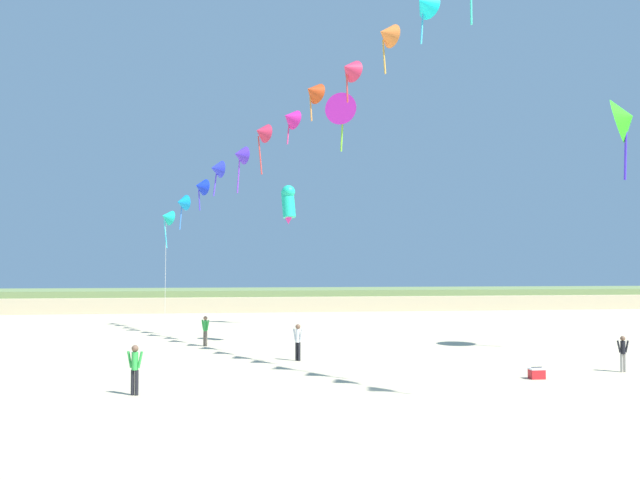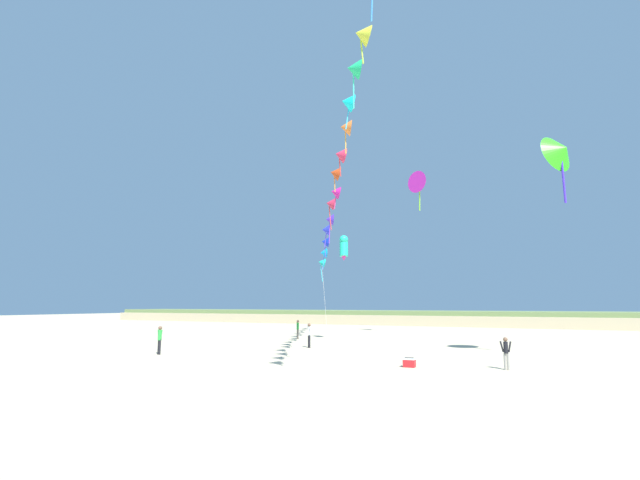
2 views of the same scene
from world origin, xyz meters
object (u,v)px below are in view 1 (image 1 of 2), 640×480
person_mid_center (623,351)px  person_far_left (205,329)px  large_kite_low_lead (288,203)px  person_near_left (135,366)px  large_kite_high_solo (625,119)px  beach_cooler (537,373)px  person_near_right (298,340)px  large_kite_mid_trail (342,110)px

person_mid_center → person_far_left: size_ratio=0.91×
person_mid_center → large_kite_low_lead: size_ratio=0.68×
person_near_left → person_far_left: (1.99, 14.13, -0.03)m
large_kite_high_solo → beach_cooler: 15.10m
person_near_left → large_kite_low_lead: large_kite_low_lead is taller
large_kite_high_solo → person_far_left: bearing=161.7°
person_near_left → large_kite_low_lead: (6.55, 13.91, 6.97)m
person_near_left → person_mid_center: bearing=6.9°
person_near_right → person_far_left: (-4.43, 6.51, -0.03)m
large_kite_low_lead → person_mid_center: bearing=-41.9°
person_near_left → person_near_right: bearing=49.9°
person_near_left → person_near_right: 9.96m
large_kite_mid_trail → large_kite_high_solo: size_ratio=0.97×
large_kite_low_lead → large_kite_high_solo: (16.25, -6.69, 3.80)m
large_kite_mid_trail → beach_cooler: large_kite_mid_trail is taller
person_mid_center → large_kite_mid_trail: 26.78m
large_kite_low_lead → large_kite_high_solo: size_ratio=0.51×
person_near_left → large_kite_high_solo: bearing=17.6°
person_near_right → beach_cooler: person_near_right is taller
person_near_right → large_kite_high_solo: 19.62m
person_mid_center → large_kite_mid_trail: size_ratio=0.36×
large_kite_high_solo → beach_cooler: large_kite_high_solo is taller
person_mid_center → large_kite_low_lead: large_kite_low_lead is taller
person_near_left → beach_cooler: (15.09, 1.27, -0.77)m
large_kite_mid_trail → person_mid_center: bearing=-68.6°
person_mid_center → large_kite_mid_trail: bearing=111.4°
large_kite_mid_trail → person_near_left: bearing=-115.9°
person_far_left → beach_cooler: size_ratio=2.86×
large_kite_low_lead → large_kite_mid_trail: (4.70, 9.31, 7.59)m
person_mid_center → large_kite_low_lead: bearing=138.1°
large_kite_low_lead → large_kite_high_solo: large_kite_high_solo is taller
person_far_left → beach_cooler: person_far_left is taller
person_mid_center → person_far_left: bearing=146.0°
person_far_left → large_kite_high_solo: bearing=-18.3°
person_near_left → large_kite_high_solo: size_ratio=0.40×
person_mid_center → beach_cooler: size_ratio=2.58×
person_near_right → large_kite_mid_trail: large_kite_mid_trail is taller
person_near_left → person_far_left: bearing=82.0°
person_far_left → large_kite_mid_trail: bearing=44.5°
person_mid_center → beach_cooler: (-4.33, -1.08, -0.65)m
person_mid_center → beach_cooler: bearing=-165.9°
large_kite_low_lead → person_near_left: bearing=-115.2°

